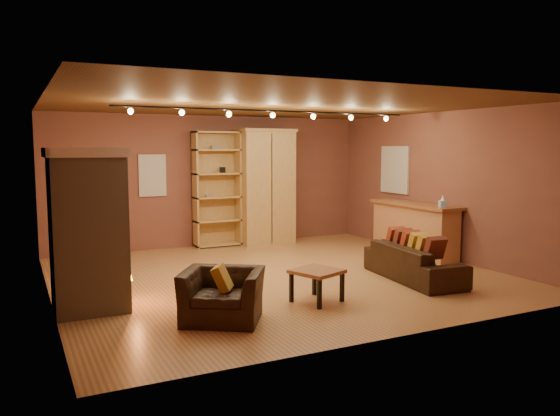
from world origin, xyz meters
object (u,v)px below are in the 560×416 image
loveseat (414,255)px  armchair (222,287)px  bookcase (216,188)px  coffee_table (317,274)px  armoire (266,186)px  bar_counter (414,228)px  fireplace (88,230)px

loveseat → armchair: armchair is taller
bookcase → coffee_table: bookcase is taller
loveseat → armchair: size_ratio=1.74×
bookcase → loveseat: bookcase is taller
loveseat → armchair: bearing=106.3°
armoire → armchair: size_ratio=2.19×
armoire → coffee_table: armoire is taller
loveseat → armchair: (-3.49, -0.60, 0.02)m
armoire → armchair: (-2.78, -4.74, -0.84)m
bookcase → bar_counter: bearing=-40.5°
bar_counter → loveseat: (-1.36, -1.62, -0.13)m
fireplace → coffee_table: size_ratio=2.77×
armoire → coffee_table: 4.82m
fireplace → coffee_table: fireplace is taller
armchair → coffee_table: (1.45, 0.19, -0.04)m
armoire → loveseat: 4.29m
bookcase → bar_counter: bookcase is taller
fireplace → loveseat: size_ratio=1.06×
armoire → fireplace: bearing=-139.8°
bar_counter → armoire: bearing=129.5°
bookcase → armchair: bearing=-108.9°
coffee_table → armoire: bearing=73.7°
loveseat → armchair: 3.54m
bookcase → coffee_table: size_ratio=3.22×
bookcase → bar_counter: size_ratio=1.14×
bar_counter → loveseat: 2.12m
fireplace → loveseat: fireplace is taller
armoire → loveseat: (0.71, -4.14, -0.87)m
loveseat → bar_counter: bearing=-33.4°
bar_counter → armchair: 5.34m
armoire → bar_counter: size_ratio=1.17×
bar_counter → coffee_table: bearing=-149.1°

